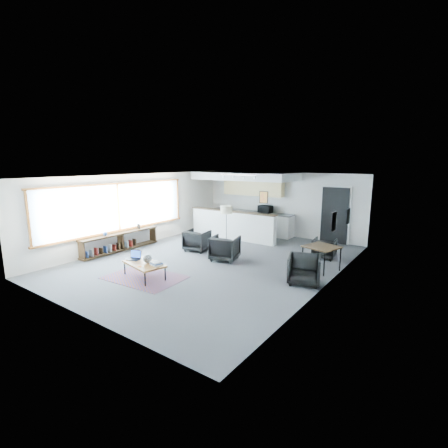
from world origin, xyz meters
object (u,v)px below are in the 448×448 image
Objects in this scene: ceramic_pot at (147,259)px; armchair_right at (225,247)px; dining_table at (322,248)px; dining_chair_far at (324,249)px; floor_lamp at (226,211)px; microwave at (265,208)px; coffee_table at (144,264)px; armchair_left at (197,239)px; laptop at (135,257)px; book_stack at (156,264)px; dining_chair_near at (304,270)px.

ceramic_pot is 0.28× the size of armchair_right.
dining_chair_far is at bearing 104.68° from dining_table.
floor_lamp is 2.49m from microwave.
coffee_table is 2.94m from armchair_left.
laptop is 0.56m from ceramic_pot.
microwave is (0.57, 6.37, 0.64)m from laptop.
floor_lamp is 2.50× the size of dining_chair_far.
microwave reaches higher than dining_table.
book_stack is at bearing -18.94° from laptop.
ceramic_pot is at bearing -86.61° from floor_lamp.
dining_chair_near is (0.00, -1.26, -0.29)m from dining_table.
dining_chair_far is at bearing -168.65° from armchair_left.
book_stack is at bearing -134.31° from dining_table.
dining_chair_near is (3.59, 2.08, -0.03)m from coffee_table.
coffee_table is 5.88× the size of ceramic_pot.
armchair_left is 4.22m from dining_chair_far.
armchair_left is 1.33× the size of dining_chair_far.
dining_table is 1.51× the size of dining_chair_near.
floor_lamp is 3.61m from dining_chair_far.
armchair_left is (-0.68, 2.82, -0.13)m from ceramic_pot.
dining_table is at bearing 97.92° from dining_chair_far.
microwave reaches higher than armchair_left.
microwave reaches higher than armchair_right.
floor_lamp is at bearing 134.11° from dining_chair_near.
book_stack is 4.57m from dining_table.
book_stack is at bearing 50.50° from dining_chair_far.
microwave is at bearing -37.84° from dining_chair_far.
floor_lamp is at bearing -72.04° from armchair_right.
armchair_right is at bearing 32.48° from dining_chair_far.
dining_chair_near is 1.16× the size of dining_chair_far.
dining_table is (2.77, 0.80, 0.22)m from armchair_right.
armchair_right reaches higher than laptop.
ceramic_pot is 0.39× the size of dining_chair_far.
dining_chair_near is at bearing -48.41° from microwave.
book_stack is 0.40× the size of armchair_right.
microwave is at bearing 92.75° from book_stack.
dining_chair_far is (-0.32, 1.20, -0.34)m from dining_table.
laptop is 3.99m from floor_lamp.
coffee_table is 1.32× the size of dining_table.
armchair_right is 2.90m from dining_table.
coffee_table is at bearing 47.47° from dining_chair_far.
dining_table is at bearing 43.02° from ceramic_pot.
armchair_right is 1.42× the size of dining_chair_far.
ceramic_pot is at bearing -136.98° from dining_table.
floor_lamp is at bearing 98.02° from book_stack.
floor_lamp is 4.31m from dining_chair_near.
laptop is 0.70× the size of microwave.
book_stack is 2.50m from armchair_right.
dining_table is (4.20, 0.46, 0.24)m from armchair_left.
dining_table is at bearing 71.10° from dining_chair_near.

